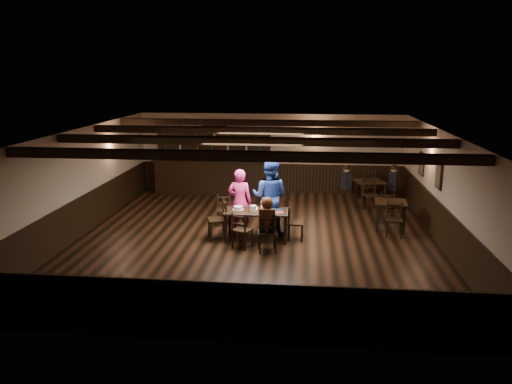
# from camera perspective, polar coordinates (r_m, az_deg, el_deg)

# --- Properties ---
(ground) EXTENTS (10.00, 10.00, 0.00)m
(ground) POSITION_cam_1_polar(r_m,az_deg,el_deg) (12.64, 0.01, -5.28)
(ground) COLOR black
(ground) RESTS_ON ground
(room_shell) EXTENTS (9.02, 10.02, 2.71)m
(room_shell) POSITION_cam_1_polar(r_m,az_deg,el_deg) (12.22, 0.07, 2.54)
(room_shell) COLOR #BAAE9A
(room_shell) RESTS_ON ground
(dining_table) EXTENTS (1.57, 0.79, 0.75)m
(dining_table) POSITION_cam_1_polar(r_m,az_deg,el_deg) (12.33, 0.05, -2.51)
(dining_table) COLOR black
(dining_table) RESTS_ON ground
(chair_near_left) EXTENTS (0.53, 0.52, 0.88)m
(chair_near_left) POSITION_cam_1_polar(r_m,az_deg,el_deg) (11.77, -1.77, -4.11)
(chair_near_left) COLOR black
(chair_near_left) RESTS_ON ground
(chair_near_right) EXTENTS (0.49, 0.48, 0.92)m
(chair_near_right) POSITION_cam_1_polar(r_m,az_deg,el_deg) (11.50, 1.32, -4.40)
(chair_near_right) COLOR black
(chair_near_right) RESTS_ON ground
(chair_end_left) EXTENTS (0.58, 0.59, 1.01)m
(chair_end_left) POSITION_cam_1_polar(r_m,az_deg,el_deg) (12.44, -4.04, -2.78)
(chair_end_left) COLOR black
(chair_end_left) RESTS_ON ground
(chair_end_right) EXTENTS (0.40, 0.42, 0.87)m
(chair_end_right) POSITION_cam_1_polar(r_m,az_deg,el_deg) (12.40, 4.20, -3.21)
(chair_end_right) COLOR black
(chair_end_right) RESTS_ON ground
(chair_far_pushed) EXTENTS (0.45, 0.43, 0.83)m
(chair_far_pushed) POSITION_cam_1_polar(r_m,az_deg,el_deg) (13.63, -3.68, -1.75)
(chair_far_pushed) COLOR black
(chair_far_pushed) RESTS_ON ground
(woman_pink) EXTENTS (0.64, 0.44, 1.70)m
(woman_pink) POSITION_cam_1_polar(r_m,az_deg,el_deg) (12.79, -1.85, -1.08)
(woman_pink) COLOR #FF3D8D
(woman_pink) RESTS_ON ground
(man_blue) EXTENTS (1.08, 0.91, 1.95)m
(man_blue) POSITION_cam_1_polar(r_m,az_deg,el_deg) (12.75, 1.57, -0.54)
(man_blue) COLOR navy
(man_blue) RESTS_ON ground
(seated_person) EXTENTS (0.36, 0.54, 0.88)m
(seated_person) POSITION_cam_1_polar(r_m,az_deg,el_deg) (11.46, 1.28, -2.79)
(seated_person) COLOR black
(seated_person) RESTS_ON ground
(cake) EXTENTS (0.27, 0.27, 0.09)m
(cake) POSITION_cam_1_polar(r_m,az_deg,el_deg) (12.39, -2.06, -1.85)
(cake) COLOR white
(cake) RESTS_ON dining_table
(plate_stack_a) EXTENTS (0.16, 0.16, 0.15)m
(plate_stack_a) POSITION_cam_1_polar(r_m,az_deg,el_deg) (12.22, -0.30, -1.89)
(plate_stack_a) COLOR white
(plate_stack_a) RESTS_ON dining_table
(plate_stack_b) EXTENTS (0.19, 0.19, 0.23)m
(plate_stack_b) POSITION_cam_1_polar(r_m,az_deg,el_deg) (12.31, 1.04, -1.58)
(plate_stack_b) COLOR white
(plate_stack_b) RESTS_ON dining_table
(tea_light) EXTENTS (0.05, 0.05, 0.06)m
(tea_light) POSITION_cam_1_polar(r_m,az_deg,el_deg) (12.37, 0.09, -1.94)
(tea_light) COLOR #A5A8AD
(tea_light) RESTS_ON dining_table
(salt_shaker) EXTENTS (0.04, 0.04, 0.09)m
(salt_shaker) POSITION_cam_1_polar(r_m,az_deg,el_deg) (12.19, 1.45, -2.08)
(salt_shaker) COLOR silver
(salt_shaker) RESTS_ON dining_table
(pepper_shaker) EXTENTS (0.04, 0.04, 0.09)m
(pepper_shaker) POSITION_cam_1_polar(r_m,az_deg,el_deg) (12.15, 2.16, -2.12)
(pepper_shaker) COLOR #A5A8AD
(pepper_shaker) RESTS_ON dining_table
(drink_glass) EXTENTS (0.07, 0.07, 0.11)m
(drink_glass) POSITION_cam_1_polar(r_m,az_deg,el_deg) (12.37, 1.55, -1.80)
(drink_glass) COLOR silver
(drink_glass) RESTS_ON dining_table
(menu_red) EXTENTS (0.29, 0.22, 0.00)m
(menu_red) POSITION_cam_1_polar(r_m,az_deg,el_deg) (12.16, 2.52, -2.33)
(menu_red) COLOR #9A2C10
(menu_red) RESTS_ON dining_table
(menu_blue) EXTENTS (0.29, 0.21, 0.00)m
(menu_blue) POSITION_cam_1_polar(r_m,az_deg,el_deg) (12.40, 2.37, -2.02)
(menu_blue) COLOR #0D1E41
(menu_blue) RESTS_ON dining_table
(bar_counter) EXTENTS (4.11, 0.70, 2.20)m
(bar_counter) POSITION_cam_1_polar(r_m,az_deg,el_deg) (17.25, -4.93, 2.32)
(bar_counter) COLOR black
(bar_counter) RESTS_ON ground
(back_table_a) EXTENTS (0.90, 0.90, 0.75)m
(back_table_a) POSITION_cam_1_polar(r_m,az_deg,el_deg) (13.67, 15.14, -1.46)
(back_table_a) COLOR black
(back_table_a) RESTS_ON ground
(back_table_b) EXTENTS (1.11, 1.11, 0.75)m
(back_table_b) POSITION_cam_1_polar(r_m,az_deg,el_deg) (16.02, 12.78, 0.89)
(back_table_b) COLOR black
(back_table_b) RESTS_ON ground
(bg_patron_left) EXTENTS (0.34, 0.42, 0.76)m
(bg_patron_left) POSITION_cam_1_polar(r_m,az_deg,el_deg) (15.99, 10.29, 1.70)
(bg_patron_left) COLOR black
(bg_patron_left) RESTS_ON ground
(bg_patron_right) EXTENTS (0.33, 0.43, 0.79)m
(bg_patron_right) POSITION_cam_1_polar(r_m,az_deg,el_deg) (16.21, 15.45, 1.63)
(bg_patron_right) COLOR black
(bg_patron_right) RESTS_ON ground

